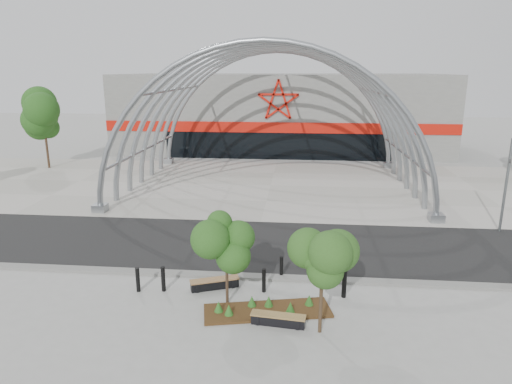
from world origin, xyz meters
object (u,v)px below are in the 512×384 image
Objects in this scene: bench_1 at (278,320)px; signal_pole at (506,184)px; bollard_2 at (281,267)px; bench_0 at (215,284)px; street_tree_1 at (322,262)px; street_tree_0 at (226,241)px.

signal_pole is at bearing 42.46° from bench_1.
bollard_2 is at bearing -149.59° from signal_pole.
bench_0 is at bearing 137.20° from bench_1.
signal_pole is 2.56× the size of bench_0.
signal_pole is 13.53m from bollard_2.
bench_0 is 2.91m from bollard_2.
signal_pole is at bearing 29.63° from bench_0.
signal_pole is 2.65× the size of bench_1.
signal_pole is 15.73m from bench_1.
street_tree_1 reaches higher than bench_1.
bollard_2 is at bearing 26.03° from bench_0.
street_tree_1 is at bearing -133.00° from signal_pole.
street_tree_1 is at bearing -12.07° from bench_1.
bench_0 is at bearing 121.42° from street_tree_0.
street_tree_1 is 1.78× the size of bench_0.
signal_pole reaches higher than bench_1.
street_tree_0 is at bearing -145.73° from signal_pole.
bench_0 is (-0.69, 1.12, -2.27)m from street_tree_0.
street_tree_0 is 1.73× the size of bench_0.
bench_0 is 3.62m from bench_1.
street_tree_1 is at bearing -70.19° from bollard_2.
signal_pole is 1.48× the size of street_tree_0.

